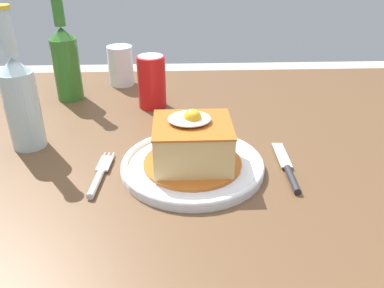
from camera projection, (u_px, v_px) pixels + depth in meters
dining_table at (184, 194)px, 0.78m from camera, size 1.50×1.05×0.72m
main_plate at (192, 165)px, 0.70m from camera, size 0.25×0.25×0.02m
sandwich_meal at (192, 144)px, 0.68m from camera, size 0.17×0.17×0.11m
fork at (99, 177)px, 0.67m from camera, size 0.03×0.14×0.01m
knife at (289, 172)px, 0.69m from camera, size 0.02×0.17×0.01m
soda_can at (152, 82)px, 0.93m from camera, size 0.07×0.07×0.12m
beer_bottle_clear at (21, 98)px, 0.74m from camera, size 0.06×0.06×0.27m
beer_bottle_green at (66, 60)px, 0.96m from camera, size 0.06×0.06×0.27m
drinking_glass at (121, 68)px, 1.08m from camera, size 0.07×0.07×0.10m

